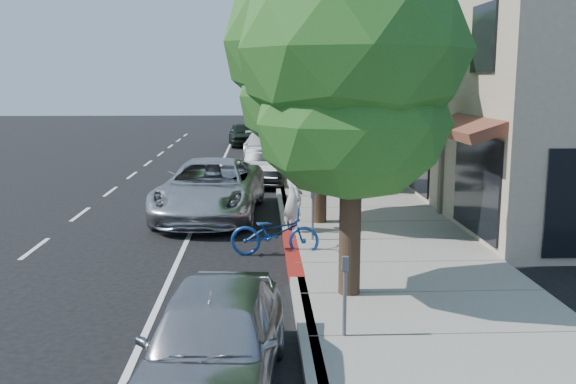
{
  "coord_description": "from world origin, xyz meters",
  "views": [
    {
      "loc": [
        -0.72,
        -13.3,
        4.05
      ],
      "look_at": [
        -0.06,
        1.98,
        1.35
      ],
      "focal_mm": 40.0,
      "sensor_mm": 36.0,
      "label": 1
    }
  ],
  "objects": [
    {
      "name": "pedestrian",
      "position": [
        1.61,
        8.9,
        0.97
      ],
      "size": [
        0.87,
        0.72,
        1.64
      ],
      "primitive_type": "imported",
      "rotation": [
        0.0,
        0.0,
        3.27
      ],
      "color": "black",
      "rests_on": "sidewalk"
    },
    {
      "name": "cyclist",
      "position": [
        0.13,
        3.0,
        1.02
      ],
      "size": [
        0.69,
        0.86,
        2.03
      ],
      "primitive_type": "imported",
      "rotation": [
        0.0,
        0.0,
        1.89
      ],
      "color": "silver",
      "rests_on": "ground"
    },
    {
      "name": "street_tree_2",
      "position": [
        0.9,
        10.0,
        4.13
      ],
      "size": [
        3.85,
        3.85,
        6.62
      ],
      "color": "black",
      "rests_on": "ground"
    },
    {
      "name": "street_tree_1",
      "position": [
        0.9,
        4.0,
        4.86
      ],
      "size": [
        5.31,
        5.31,
        8.02
      ],
      "color": "black",
      "rests_on": "ground"
    },
    {
      "name": "street_tree_4",
      "position": [
        0.9,
        22.0,
        4.85
      ],
      "size": [
        4.04,
        4.04,
        7.63
      ],
      "color": "black",
      "rests_on": "ground"
    },
    {
      "name": "curb",
      "position": [
        0.0,
        8.0,
        0.07
      ],
      "size": [
        0.3,
        56.0,
        0.15
      ],
      "primitive_type": "cube",
      "color": "#9E998E",
      "rests_on": "ground"
    },
    {
      "name": "bicycle",
      "position": [
        -0.4,
        1.15,
        0.54
      ],
      "size": [
        2.09,
        0.84,
        1.08
      ],
      "primitive_type": "imported",
      "rotation": [
        0.0,
        0.0,
        1.51
      ],
      "color": "navy",
      "rests_on": "ground"
    },
    {
      "name": "sidewalk",
      "position": [
        2.3,
        8.0,
        0.07
      ],
      "size": [
        4.6,
        56.0,
        0.15
      ],
      "primitive_type": "cube",
      "color": "gray",
      "rests_on": "ground"
    },
    {
      "name": "ground",
      "position": [
        0.0,
        0.0,
        0.0
      ],
      "size": [
        120.0,
        120.0,
        0.0
      ],
      "primitive_type": "plane",
      "color": "black",
      "rests_on": "ground"
    },
    {
      "name": "curb_red_segment",
      "position": [
        0.0,
        1.0,
        0.07
      ],
      "size": [
        0.32,
        4.0,
        0.15
      ],
      "primitive_type": "cube",
      "color": "maroon",
      "rests_on": "ground"
    },
    {
      "name": "silver_suv",
      "position": [
        -2.2,
        5.5,
        0.85
      ],
      "size": [
        3.3,
        6.31,
        1.69
      ],
      "primitive_type": "imported",
      "rotation": [
        0.0,
        0.0,
        -0.08
      ],
      "color": "silver",
      "rests_on": "ground"
    },
    {
      "name": "street_tree_0",
      "position": [
        0.9,
        -2.0,
        4.43
      ],
      "size": [
        4.14,
        4.14,
        7.1
      ],
      "color": "black",
      "rests_on": "ground"
    },
    {
      "name": "storefront_building",
      "position": [
        9.6,
        18.0,
        3.5
      ],
      "size": [
        10.0,
        36.0,
        7.0
      ],
      "primitive_type": "cube",
      "color": "#C4B196",
      "rests_on": "ground"
    },
    {
      "name": "near_car_a",
      "position": [
        -1.35,
        -5.5,
        0.73
      ],
      "size": [
        2.08,
        4.4,
        1.45
      ],
      "primitive_type": "imported",
      "rotation": [
        0.0,
        0.0,
        -0.09
      ],
      "color": "#A4A4A9",
      "rests_on": "ground"
    },
    {
      "name": "dark_sedan",
      "position": [
        -0.5,
        11.66,
        0.71
      ],
      "size": [
        1.85,
        4.43,
        1.42
      ],
      "primitive_type": "imported",
      "rotation": [
        0.0,
        0.0,
        -0.08
      ],
      "color": "black",
      "rests_on": "ground"
    },
    {
      "name": "dark_suv_far",
      "position": [
        -1.74,
        26.23,
        0.72
      ],
      "size": [
        2.11,
        4.36,
        1.44
      ],
      "primitive_type": "imported",
      "rotation": [
        0.0,
        0.0,
        0.1
      ],
      "color": "black",
      "rests_on": "ground"
    },
    {
      "name": "white_pickup",
      "position": [
        -0.5,
        17.85,
        0.73
      ],
      "size": [
        2.3,
        5.11,
        1.45
      ],
      "primitive_type": "imported",
      "rotation": [
        0.0,
        0.0,
        0.05
      ],
      "color": "white",
      "rests_on": "ground"
    },
    {
      "name": "street_tree_5",
      "position": [
        0.9,
        28.0,
        4.23
      ],
      "size": [
        5.0,
        5.0,
        7.09
      ],
      "color": "black",
      "rests_on": "ground"
    },
    {
      "name": "street_tree_3",
      "position": [
        0.9,
        16.0,
        4.36
      ],
      "size": [
        4.33,
        4.33,
        7.07
      ],
      "color": "black",
      "rests_on": "ground"
    }
  ]
}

